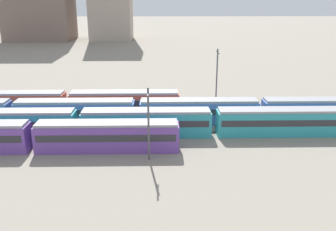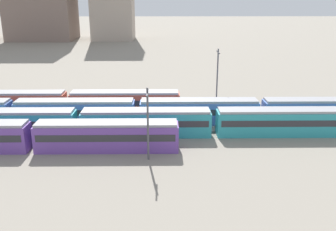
# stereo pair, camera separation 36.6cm
# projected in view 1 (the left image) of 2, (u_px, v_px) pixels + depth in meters

# --- Properties ---
(train_track_1) EXTENTS (112.50, 3.06, 3.75)m
(train_track_1) POSITION_uv_depth(u_px,v_px,m) (214.00, 122.00, 52.81)
(train_track_1) COLOR teal
(train_track_1) RESTS_ON ground_plane
(train_track_2) EXTENTS (112.50, 3.06, 3.75)m
(train_track_2) POSITION_uv_depth(u_px,v_px,m) (260.00, 111.00, 57.91)
(train_track_2) COLOR #4C70BC
(train_track_2) RESTS_ON ground_plane
(train_track_3) EXTENTS (55.80, 3.06, 3.75)m
(train_track_3) POSITION_uv_depth(u_px,v_px,m) (10.00, 103.00, 62.10)
(train_track_3) COLOR #BC4C38
(train_track_3) RESTS_ON ground_plane
(catenary_pole_0) EXTENTS (0.24, 3.20, 8.86)m
(catenary_pole_0) POSITION_uv_depth(u_px,v_px,m) (148.00, 120.00, 43.83)
(catenary_pole_0) COLOR #4C4C51
(catenary_pole_0) RESTS_ON ground_plane
(catenary_pole_3) EXTENTS (0.24, 3.20, 10.26)m
(catenary_pole_3) POSITION_uv_depth(u_px,v_px,m) (217.00, 75.00, 64.60)
(catenary_pole_3) COLOR #4C4C51
(catenary_pole_3) RESTS_ON ground_plane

